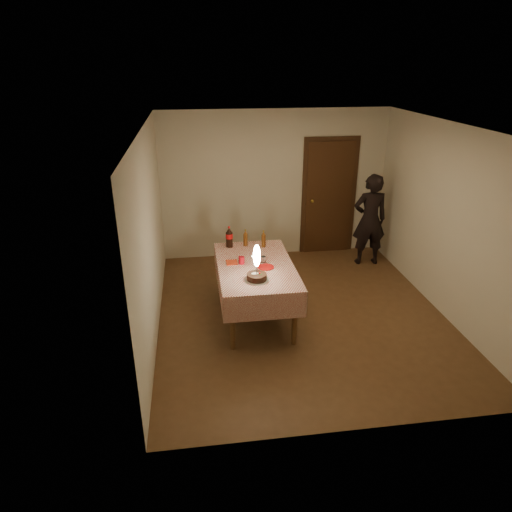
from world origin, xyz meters
The scene contains 12 objects.
ground centered at (0.00, 0.00, 0.00)m, with size 4.00×4.50×0.01m, color brown.
room_shell centered at (0.03, 0.08, 1.65)m, with size 4.04×4.54×2.62m.
dining_table centered at (-0.65, 0.03, 0.69)m, with size 1.02×1.72×0.80m.
birthday_cake centered at (-0.70, -0.43, 0.93)m, with size 0.31×0.31×0.48m.
red_plate centered at (-0.53, -0.07, 0.80)m, with size 0.22×0.22×0.01m, color #BC0D0D.
red_cup centered at (-0.84, 0.09, 0.85)m, with size 0.08×0.08×0.10m, color #AE0C17.
clear_cup centered at (-0.54, 0.08, 0.85)m, with size 0.07×0.07×0.09m, color white.
napkin_stack centered at (-0.97, 0.13, 0.81)m, with size 0.15×0.15×0.02m, color red.
cola_bottle centered at (-0.95, 0.72, 0.95)m, with size 0.10×0.10×0.32m.
amber_bottle_left centered at (-0.70, 0.73, 0.92)m, with size 0.06×0.06×0.26m.
amber_bottle_right centered at (-0.45, 0.65, 0.92)m, with size 0.06×0.06×0.26m.
photographer centered at (1.55, 1.58, 0.81)m, with size 0.60×0.45×1.61m.
Camera 1 is at (-1.43, -5.51, 3.36)m, focal length 32.00 mm.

